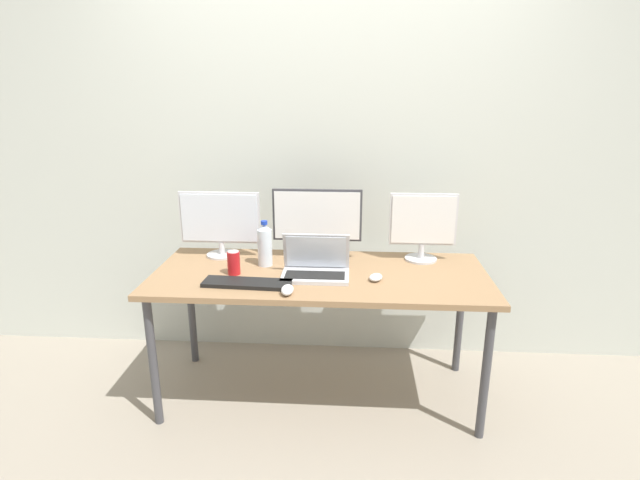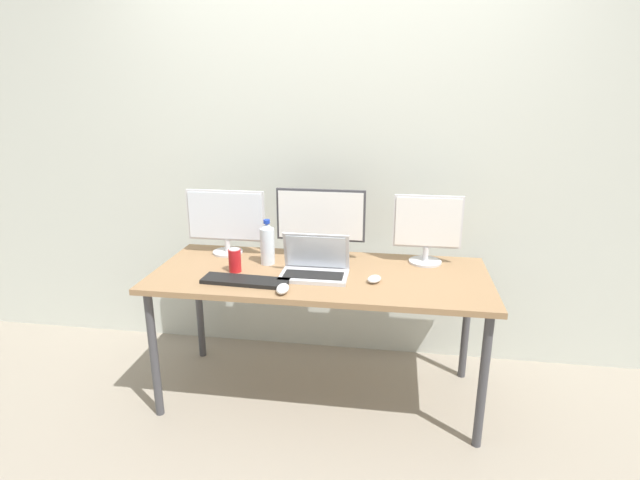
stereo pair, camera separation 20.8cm
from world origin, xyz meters
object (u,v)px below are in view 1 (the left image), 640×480
Objects in this scene: monitor_right at (423,225)px; water_bottle at (265,245)px; keyboard_main at (247,283)px; mouse_by_keyboard at (287,290)px; mouse_by_laptop at (376,277)px; soda_can_near_keyboard at (234,263)px; work_desk at (320,283)px; laptop_silver at (316,266)px; monitor_left at (220,222)px; monitor_center at (317,220)px.

water_bottle is at bearing -170.51° from monitor_right.
mouse_by_keyboard reaches higher than keyboard_main.
mouse_by_keyboard is 0.47m from mouse_by_laptop.
soda_can_near_keyboard is (-0.14, -0.15, -0.05)m from water_bottle.
water_bottle reaches higher than keyboard_main.
work_desk is 0.13m from laptop_silver.
laptop_silver is at bearing -26.77° from monitor_left.
mouse_by_laptop is (0.32, -0.32, -0.21)m from monitor_center.
laptop_silver reaches higher than keyboard_main.
laptop_silver is at bearing -87.54° from monitor_center.
laptop_silver reaches higher than soda_can_near_keyboard.
keyboard_main is (-0.91, -0.44, -0.19)m from monitor_right.
water_bottle is 0.21m from soda_can_near_keyboard.
laptop_silver is at bearing -26.87° from water_bottle.
laptop_silver is 0.79× the size of keyboard_main.
water_bottle reaches higher than laptop_silver.
mouse_by_laptop reaches higher than work_desk.
keyboard_main is 4.86× the size of mouse_by_laptop.
soda_can_near_keyboard is (-0.10, 0.15, 0.05)m from keyboard_main.
soda_can_near_keyboard reaches higher than mouse_by_keyboard.
work_desk is 0.66m from monitor_right.
keyboard_main is at bearing -154.24° from monitor_right.
monitor_right is 1.06m from soda_can_near_keyboard.
soda_can_near_keyboard is at bearing -179.91° from laptop_silver.
monitor_center is 0.57m from mouse_by_keyboard.
monitor_left is at bearing 129.83° from mouse_by_keyboard.
soda_can_near_keyboard is (-1.00, -0.29, -0.14)m from monitor_right.
mouse_by_keyboard is 0.43× the size of water_bottle.
monitor_center is 5.54× the size of mouse_by_laptop.
water_bottle is at bearing -175.76° from mouse_by_laptop.
soda_can_near_keyboard is at bearing -161.51° from mouse_by_laptop.
monitor_left reaches higher than mouse_by_laptop.
mouse_by_laptop is at bearing -45.18° from monitor_center.
keyboard_main is 0.65m from mouse_by_laptop.
laptop_silver is 0.43m from soda_can_near_keyboard.
mouse_by_laptop is (0.29, -0.09, 0.08)m from work_desk.
soda_can_near_keyboard is (-0.42, -0.28, -0.16)m from monitor_center.
monitor_left is 0.95m from mouse_by_laptop.
monitor_left is 0.35m from soda_can_near_keyboard.
monitor_left reaches higher than water_bottle.
work_desk is 0.69m from monitor_left.
monitor_center is 1.45× the size of laptop_silver.
monitor_left is 3.65× the size of soda_can_near_keyboard.
mouse_by_laptop reaches higher than keyboard_main.
work_desk is at bearing 69.06° from laptop_silver.
mouse_by_laptop is 0.72× the size of soda_can_near_keyboard.
laptop_silver reaches higher than mouse_by_keyboard.
monitor_left is at bearing 158.13° from work_desk.
monitor_center reaches higher than monitor_left.
monitor_center is at bearing 34.23° from soda_can_near_keyboard.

